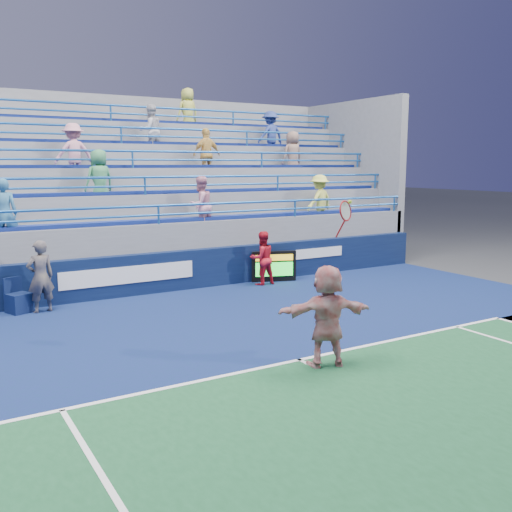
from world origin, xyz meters
TOP-DOWN VIEW (x-y plane):
  - ground at (0.00, 0.00)m, footprint 120.00×120.00m
  - sponsor_wall at (0.00, 6.50)m, footprint 18.00×0.32m
  - bleacher_stand at (-0.00, 10.27)m, footprint 18.00×5.61m
  - serve_speed_board at (3.35, 6.11)m, footprint 1.30×0.58m
  - judge_chair at (-3.76, 6.11)m, footprint 0.62×0.64m
  - tennis_player at (0.25, -0.44)m, footprint 1.74×1.02m
  - line_judge at (-3.28, 5.87)m, footprint 0.69×0.51m
  - ball_girl at (2.82, 5.91)m, footprint 0.77×0.61m

SIDE VIEW (x-z plane):
  - ground at x=0.00m, z-range 0.00..0.00m
  - judge_chair at x=-3.76m, z-range -0.15..0.69m
  - serve_speed_board at x=3.35m, z-range 0.00..0.92m
  - sponsor_wall at x=0.00m, z-range 0.00..1.10m
  - ball_girl at x=2.82m, z-range 0.00..1.56m
  - line_judge at x=-3.28m, z-range 0.00..1.72m
  - tennis_player at x=0.25m, z-range -0.54..2.33m
  - bleacher_stand at x=0.00m, z-range -1.52..4.61m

